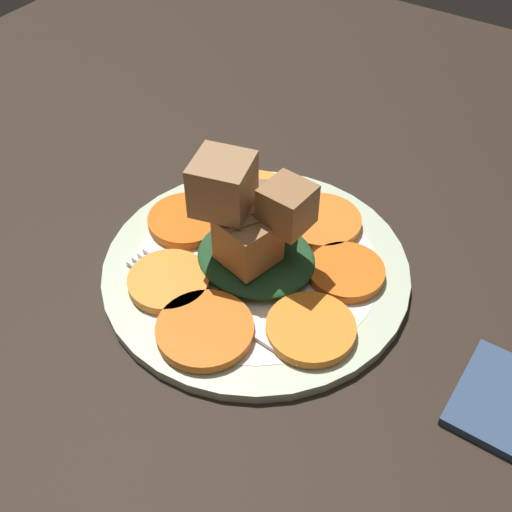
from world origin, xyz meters
The scene contains 11 objects.
table_slab centered at (0.00, 0.00, 1.00)cm, with size 120.00×120.00×2.00cm, color black.
plate centered at (0.00, 0.00, 2.52)cm, with size 27.24×27.24×1.05cm.
carrot_slice_0 centered at (7.89, -3.93, 3.54)cm, with size 7.25×7.25×0.88cm, color orange.
carrot_slice_1 centered at (7.27, 3.20, 3.54)cm, with size 6.69×6.69×0.88cm, color orange.
carrot_slice_2 centered at (2.30, 7.71, 3.54)cm, with size 7.43×7.43×0.88cm, color orange.
carrot_slice_3 centered at (-4.93, 6.99, 3.54)cm, with size 7.96×7.96×0.88cm, color orange.
carrot_slice_4 centered at (-8.43, 0.78, 3.54)cm, with size 7.20×7.20×0.88cm, color #D45E12.
carrot_slice_5 centered at (-4.85, -6.20, 3.54)cm, with size 7.03×7.03×0.88cm, color orange.
carrot_slice_6 centered at (0.92, -8.73, 3.54)cm, with size 7.90×7.90×0.88cm, color orange.
center_pile centered at (-0.45, -0.07, 7.18)cm, with size 10.67×9.60×10.88cm.
fork centered at (-0.78, -6.07, 3.30)cm, with size 18.39×3.32×0.40cm.
Camera 1 is at (22.00, -33.01, 43.88)cm, focal length 45.00 mm.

